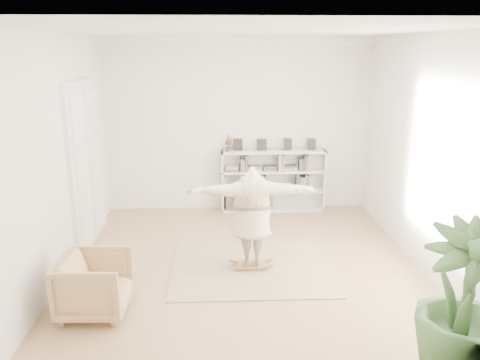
% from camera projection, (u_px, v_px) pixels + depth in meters
% --- Properties ---
extents(floor, '(6.00, 6.00, 0.00)m').
position_uv_depth(floor, '(245.00, 269.00, 7.38)').
color(floor, '#9D7B51').
rests_on(floor, ground).
extents(room_shell, '(6.00, 6.00, 6.00)m').
position_uv_depth(room_shell, '(238.00, 41.00, 9.26)').
color(room_shell, silver).
rests_on(room_shell, floor).
extents(doors, '(0.09, 1.78, 2.92)m').
position_uv_depth(doors, '(87.00, 165.00, 8.14)').
color(doors, white).
rests_on(doors, floor).
extents(bookshelf, '(2.20, 0.35, 1.64)m').
position_uv_depth(bookshelf, '(273.00, 181.00, 9.95)').
color(bookshelf, silver).
rests_on(bookshelf, floor).
extents(armchair, '(0.91, 0.88, 0.80)m').
position_uv_depth(armchair, '(95.00, 285.00, 6.08)').
color(armchair, tan).
rests_on(armchair, floor).
extents(rug, '(2.50, 2.00, 0.02)m').
position_uv_depth(rug, '(251.00, 268.00, 7.40)').
color(rug, tan).
rests_on(rug, floor).
extents(rocker_board, '(0.46, 0.28, 0.10)m').
position_uv_depth(rocker_board, '(251.00, 265.00, 7.38)').
color(rocker_board, olive).
rests_on(rocker_board, rug).
extents(person, '(1.95, 0.53, 1.59)m').
position_uv_depth(person, '(252.00, 214.00, 7.15)').
color(person, beige).
rests_on(person, rocker_board).
extents(houseplant, '(0.95, 0.95, 1.69)m').
position_uv_depth(houseplant, '(463.00, 303.00, 4.79)').
color(houseplant, '#315229').
rests_on(houseplant, floor).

